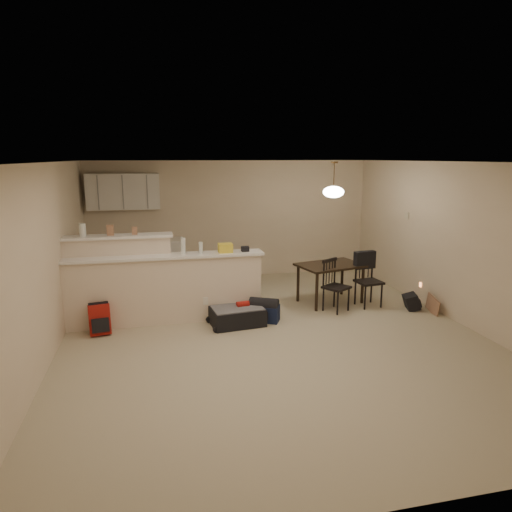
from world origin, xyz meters
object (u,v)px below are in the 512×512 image
object	(u,v)px
dining_table	(331,269)
black_daypack	(411,302)
pendant_lamp	(333,191)
dining_chair_near	(336,286)
suitcase	(237,316)
navy_duffel	(264,313)
dining_chair_far	(369,280)
red_backpack	(100,320)

from	to	relation	value
dining_table	black_daypack	size ratio (longest dim) A/B	4.30
pendant_lamp	dining_chair_near	size ratio (longest dim) A/B	0.70
suitcase	black_daypack	size ratio (longest dim) A/B	2.71
navy_duffel	black_daypack	xyz separation A→B (m)	(2.61, 0.00, 0.00)
dining_table	navy_duffel	distance (m)	1.62
dining_chair_near	black_daypack	world-z (taller)	dining_chair_near
dining_chair_near	suitcase	world-z (taller)	dining_chair_near
dining_chair_far	navy_duffel	distance (m)	2.02
dining_chair_far	navy_duffel	size ratio (longest dim) A/B	1.95
dining_chair_far	suitcase	bearing A→B (deg)	-177.67
dining_chair_far	navy_duffel	world-z (taller)	dining_chair_far
dining_chair_far	black_daypack	bearing A→B (deg)	-34.02
black_daypack	navy_duffel	bearing A→B (deg)	106.82
dining_table	black_daypack	distance (m)	1.48
dining_chair_near	navy_duffel	world-z (taller)	dining_chair_near
dining_chair_near	black_daypack	distance (m)	1.35
dining_chair_near	suitcase	bearing A→B (deg)	157.32
navy_duffel	suitcase	bearing A→B (deg)	-144.22
dining_table	dining_chair_near	world-z (taller)	dining_chair_near
pendant_lamp	dining_chair_near	distance (m)	1.62
dining_chair_far	red_backpack	bearing A→B (deg)	177.07
dining_chair_near	red_backpack	distance (m)	3.82
black_daypack	dining_table	bearing A→B (deg)	77.78
pendant_lamp	red_backpack	xyz separation A→B (m)	(-3.88, -0.68, -1.77)
pendant_lamp	black_daypack	distance (m)	2.33
dining_table	red_backpack	distance (m)	3.96
dining_chair_far	red_backpack	distance (m)	4.48
suitcase	navy_duffel	world-z (taller)	suitcase
red_backpack	suitcase	bearing A→B (deg)	-12.24
suitcase	black_daypack	bearing A→B (deg)	-5.47
suitcase	navy_duffel	size ratio (longest dim) A/B	1.68
pendant_lamp	red_backpack	size ratio (longest dim) A/B	1.38
dining_table	dining_chair_near	bearing A→B (deg)	-112.93
pendant_lamp	suitcase	world-z (taller)	pendant_lamp
pendant_lamp	navy_duffel	world-z (taller)	pendant_lamp
pendant_lamp	dining_chair_near	bearing A→B (deg)	-99.34
red_backpack	navy_duffel	world-z (taller)	red_backpack
pendant_lamp	black_daypack	xyz separation A→B (m)	(1.22, -0.68, -1.86)
suitcase	red_backpack	xyz separation A→B (m)	(-2.05, 0.07, 0.09)
suitcase	red_backpack	distance (m)	2.05
pendant_lamp	red_backpack	distance (m)	4.32
dining_chair_far	pendant_lamp	bearing A→B (deg)	141.48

